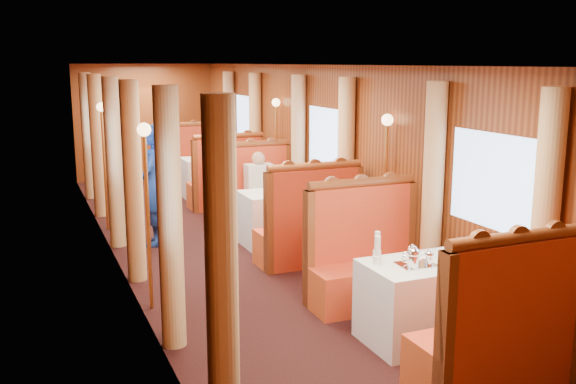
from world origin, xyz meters
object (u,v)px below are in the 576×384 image
banquette_near_aft (367,265)px  tea_tray (416,265)px  teapot_left (413,261)px  fruit_plate (460,260)px  rose_vase_far (208,149)px  banquette_mid_aft (255,201)px  table_near (421,302)px  teapot_back (412,256)px  banquette_near_fwd (497,340)px  table_far (211,177)px  banquette_far_aft (197,167)px  passenger (259,183)px  rose_vase_mid (276,180)px  table_mid (279,218)px  steward (154,185)px  teapot_right (429,260)px  banquette_mid_fwd (309,232)px  banquette_far_fwd (227,184)px

banquette_near_aft → tea_tray: 1.11m
teapot_left → fruit_plate: size_ratio=0.92×
banquette_near_aft → rose_vase_far: 6.04m
banquette_mid_aft → rose_vase_far: 2.57m
table_near → teapot_back: size_ratio=6.66×
banquette_near_fwd → banquette_mid_aft: (0.00, 5.53, 0.00)m
table_far → banquette_far_aft: (0.00, 1.01, 0.05)m
passenger → rose_vase_far: bearing=90.6°
teapot_back → rose_vase_mid: rose_vase_mid is taller
table_near → table_mid: 3.50m
rose_vase_far → banquette_mid_aft: bearing=-89.4°
banquette_far_aft → steward: bearing=-112.9°
teapot_right → rose_vase_far: 7.13m
banquette_near_aft → rose_vase_far: bearing=90.3°
rose_vase_mid → fruit_plate: bearing=-84.3°
tea_tray → teapot_left: size_ratio=1.83×
banquette_mid_fwd → teapot_left: 2.63m
tea_tray → banquette_far_aft: bearing=89.3°
banquette_far_aft → teapot_right: banquette_far_aft is taller
banquette_far_aft → fruit_plate: size_ratio=6.66×
banquette_far_fwd → banquette_far_aft: (0.00, 2.03, 0.00)m
passenger → banquette_far_fwd: bearing=90.0°
banquette_near_aft → teapot_back: size_ratio=8.49×
banquette_far_aft → rose_vase_mid: (-0.04, -4.50, 0.50)m
steward → teapot_right: bearing=43.1°
banquette_near_aft → passenger: bearing=90.0°
banquette_near_aft → banquette_far_fwd: bearing=90.0°
table_far → tea_tray: (-0.10, -7.04, 0.38)m
banquette_mid_aft → banquette_far_fwd: 1.47m
tea_tray → passenger: 4.35m
rose_vase_far → table_far: bearing=-50.0°
tea_tray → steward: steward is taller
banquette_mid_aft → teapot_left: banquette_mid_aft is taller
teapot_right → steward: bearing=89.1°
tea_tray → teapot_back: size_ratio=2.15×
tea_tray → fruit_plate: bearing=-7.9°
banquette_far_fwd → tea_tray: 6.04m
table_near → table_far: (0.00, 7.00, 0.00)m
banquette_far_aft → table_mid: bearing=-90.0°
teapot_left → teapot_right: 0.18m
table_near → table_mid: (0.00, 3.50, 0.00)m
table_mid → banquette_far_aft: size_ratio=0.78×
teapot_back → table_near: bearing=-5.1°
passenger → teapot_left: bearing=-92.4°
table_near → tea_tray: (-0.10, -0.04, 0.38)m
banquette_mid_fwd → passenger: bearing=90.0°
teapot_left → teapot_back: teapot_left is taller
banquette_near_fwd → teapot_back: bearing=95.2°
banquette_far_fwd → tea_tray: banquette_far_fwd is taller
banquette_mid_fwd → fruit_plate: banquette_mid_fwd is taller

